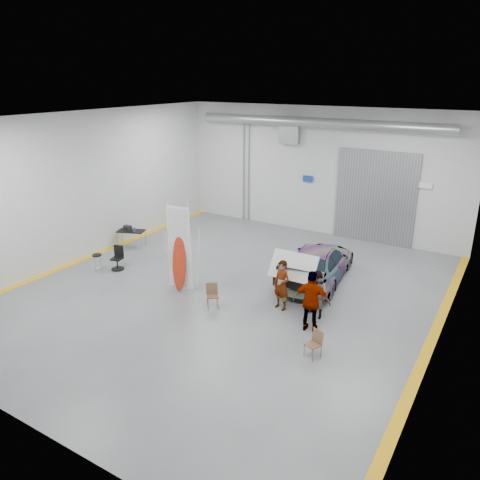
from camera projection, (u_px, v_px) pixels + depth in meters
The scene contains 13 objects.
ground at pixel (228, 291), 16.70m from camera, with size 16.00×16.00×0.00m, color slate.
room_shell at pixel (265, 169), 17.02m from camera, with size 14.02×16.18×6.01m.
sedan_car at pixel (318, 263), 17.40m from camera, with size 1.94×4.76×1.38m, color white.
person_a at pixel (282, 285), 15.19m from camera, with size 0.62×0.40×1.69m, color #836447.
person_b at pixel (317, 295), 14.69m from camera, with size 0.76×0.58×1.55m, color teal.
person_c at pixel (312, 301), 13.83m from camera, with size 1.12×0.46×1.93m, color brown.
surfboard_display at pixel (179, 255), 16.36m from camera, with size 0.93×0.32×3.29m.
folding_chair_near at pixel (213, 300), 15.47m from camera, with size 0.53×0.59×0.80m.
folding_chair_far at pixel (313, 349), 12.70m from camera, with size 0.48×0.51×0.78m.
shop_stool at pixel (98, 263), 18.23m from camera, with size 0.38×0.38×0.74m.
work_table at pixel (130, 230), 20.88m from camera, with size 1.33×0.99×0.98m.
office_chair at pixel (118, 259), 18.48m from camera, with size 0.51×0.53×0.94m.
trunk_lid at pixel (294, 264), 15.45m from camera, with size 1.61×0.98×0.04m, color silver.
Camera 1 is at (8.26, -12.71, 7.26)m, focal length 35.00 mm.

